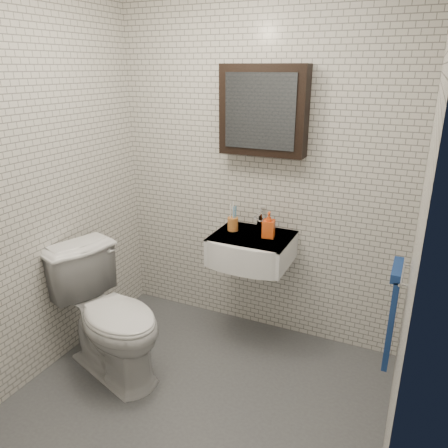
# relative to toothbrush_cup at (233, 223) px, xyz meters

# --- Properties ---
(ground) EXTENTS (2.20, 2.00, 0.01)m
(ground) POSITION_rel_toothbrush_cup_xyz_m (0.12, -0.81, -0.90)
(ground) COLOR #4A4C51
(ground) RESTS_ON ground
(room_shell) EXTENTS (2.22, 2.02, 2.51)m
(room_shell) POSITION_rel_toothbrush_cup_xyz_m (0.12, -0.81, 0.56)
(room_shell) COLOR silver
(room_shell) RESTS_ON ground
(washbasin) EXTENTS (0.55, 0.50, 0.20)m
(washbasin) POSITION_rel_toothbrush_cup_xyz_m (0.17, -0.08, -0.15)
(washbasin) COLOR white
(washbasin) RESTS_ON room_shell
(faucet) EXTENTS (0.06, 0.20, 0.15)m
(faucet) POSITION_rel_toothbrush_cup_xyz_m (0.17, 0.12, 0.01)
(faucet) COLOR silver
(faucet) RESTS_ON washbasin
(mirror_cabinet) EXTENTS (0.60, 0.15, 0.60)m
(mirror_cabinet) POSITION_rel_toothbrush_cup_xyz_m (0.17, 0.12, 0.80)
(mirror_cabinet) COLOR black
(mirror_cabinet) RESTS_ON room_shell
(towel_rail) EXTENTS (0.09, 0.30, 0.58)m
(towel_rail) POSITION_rel_toothbrush_cup_xyz_m (1.16, -0.46, -0.18)
(towel_rail) COLOR silver
(towel_rail) RESTS_ON room_shell
(toothbrush_cup) EXTENTS (0.10, 0.10, 0.21)m
(toothbrush_cup) POSITION_rel_toothbrush_cup_xyz_m (0.00, 0.00, 0.00)
(toothbrush_cup) COLOR #C47331
(toothbrush_cup) RESTS_ON washbasin
(soap_bottle) EXTENTS (0.10, 0.10, 0.18)m
(soap_bottle) POSITION_rel_toothbrush_cup_xyz_m (0.28, -0.02, 0.04)
(soap_bottle) COLOR orange
(soap_bottle) RESTS_ON washbasin
(toilet) EXTENTS (0.95, 0.73, 0.86)m
(toilet) POSITION_rel_toothbrush_cup_xyz_m (-0.54, -0.78, -0.47)
(toilet) COLOR white
(toilet) RESTS_ON ground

